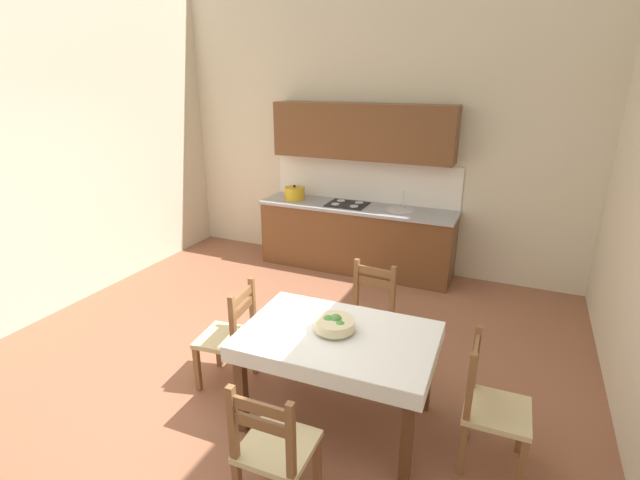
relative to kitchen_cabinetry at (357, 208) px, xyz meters
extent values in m
cube|color=#935B42|center=(0.10, -2.90, -0.91)|extent=(6.12, 6.94, 0.10)
cube|color=beige|center=(0.10, 0.33, 1.17)|extent=(6.12, 0.12, 4.06)
cube|color=brown|center=(0.01, -0.04, -0.43)|extent=(2.59, 0.60, 0.86)
cube|color=#9E9EA3|center=(0.01, -0.05, 0.02)|extent=(2.62, 0.63, 0.04)
cube|color=white|center=(0.01, 0.26, 0.32)|extent=(2.59, 0.01, 0.55)
cube|color=brown|center=(0.01, 0.09, 0.99)|extent=(2.39, 0.34, 0.70)
cube|color=black|center=(0.01, -0.31, -0.81)|extent=(2.55, 0.02, 0.09)
cylinder|color=silver|center=(0.59, -0.04, 0.04)|extent=(0.34, 0.34, 0.02)
cylinder|color=silver|center=(0.59, 0.10, 0.15)|extent=(0.02, 0.02, 0.22)
cube|color=black|center=(-0.12, -0.04, 0.05)|extent=(0.52, 0.42, 0.01)
cylinder|color=silver|center=(-0.25, -0.14, 0.06)|extent=(0.11, 0.11, 0.01)
cylinder|color=silver|center=(0.01, -0.14, 0.06)|extent=(0.11, 0.11, 0.01)
cylinder|color=silver|center=(-0.25, 0.06, 0.06)|extent=(0.11, 0.11, 0.01)
cylinder|color=silver|center=(0.01, 0.06, 0.06)|extent=(0.11, 0.11, 0.01)
cylinder|color=gold|center=(-0.90, -0.06, 0.12)|extent=(0.28, 0.28, 0.15)
cylinder|color=gold|center=(-0.90, -0.06, 0.20)|extent=(0.29, 0.29, 0.02)
sphere|color=black|center=(-0.90, -0.06, 0.23)|extent=(0.04, 0.04, 0.04)
cube|color=#56331C|center=(0.89, -2.91, -0.12)|extent=(1.36, 0.91, 0.02)
cube|color=#56331C|center=(0.30, -3.31, -0.49)|extent=(0.07, 0.07, 0.73)
cube|color=#56331C|center=(1.51, -3.27, -0.49)|extent=(0.07, 0.07, 0.73)
cube|color=#56331C|center=(0.27, -2.56, -0.49)|extent=(0.07, 0.07, 0.73)
cube|color=#56331C|center=(1.49, -2.52, -0.49)|extent=(0.07, 0.07, 0.73)
cube|color=white|center=(0.89, -2.91, -0.10)|extent=(1.43, 0.97, 0.00)
cube|color=white|center=(0.91, -3.38, -0.17)|extent=(1.40, 0.05, 0.12)
cube|color=white|center=(0.88, -2.45, -0.17)|extent=(1.40, 0.05, 0.12)
cube|color=white|center=(0.20, -2.94, -0.17)|extent=(0.03, 0.93, 0.12)
cube|color=white|center=(1.59, -2.89, -0.17)|extent=(0.03, 0.93, 0.12)
cube|color=#D1BC89|center=(-0.15, -2.86, -0.43)|extent=(0.47, 0.47, 0.04)
cube|color=brown|center=(-0.30, -3.06, -0.65)|extent=(0.05, 0.05, 0.41)
cube|color=brown|center=(-0.35, -2.71, -0.65)|extent=(0.05, 0.05, 0.41)
cube|color=brown|center=(0.05, -3.02, -0.39)|extent=(0.05, 0.05, 0.93)
cube|color=brown|center=(0.01, -2.66, -0.39)|extent=(0.05, 0.05, 0.93)
cube|color=brown|center=(0.03, -2.84, -0.01)|extent=(0.06, 0.32, 0.07)
cube|color=brown|center=(0.03, -2.84, -0.12)|extent=(0.06, 0.32, 0.07)
cube|color=#D1BC89|center=(0.84, -2.10, -0.43)|extent=(0.46, 0.46, 0.04)
cube|color=brown|center=(1.00, -2.30, -0.65)|extent=(0.05, 0.05, 0.41)
cube|color=brown|center=(0.65, -2.27, -0.65)|extent=(0.05, 0.05, 0.41)
cube|color=brown|center=(1.04, -1.94, -0.39)|extent=(0.05, 0.05, 0.93)
cube|color=brown|center=(0.68, -1.91, -0.39)|extent=(0.05, 0.05, 0.93)
cube|color=brown|center=(0.86, -1.92, -0.01)|extent=(0.32, 0.05, 0.07)
cube|color=brown|center=(0.86, -1.92, -0.12)|extent=(0.32, 0.05, 0.07)
cube|color=#D1BC89|center=(2.02, -2.89, -0.43)|extent=(0.43, 0.43, 0.04)
cube|color=brown|center=(2.20, -2.71, -0.65)|extent=(0.05, 0.05, 0.41)
cube|color=brown|center=(2.20, -3.07, -0.65)|extent=(0.05, 0.05, 0.41)
cube|color=brown|center=(1.84, -2.71, -0.39)|extent=(0.05, 0.05, 0.93)
cube|color=brown|center=(1.84, -3.07, -0.39)|extent=(0.05, 0.05, 0.93)
cube|color=brown|center=(1.84, -2.89, -0.01)|extent=(0.03, 0.32, 0.07)
cube|color=brown|center=(1.84, -2.89, -0.12)|extent=(0.03, 0.32, 0.07)
cube|color=#D1BC89|center=(0.85, -3.75, -0.43)|extent=(0.43, 0.43, 0.04)
cube|color=brown|center=(0.66, -3.58, -0.65)|extent=(0.05, 0.05, 0.41)
cube|color=brown|center=(1.02, -3.57, -0.65)|extent=(0.05, 0.05, 0.41)
cube|color=brown|center=(0.67, -3.94, -0.39)|extent=(0.05, 0.05, 0.93)
cube|color=brown|center=(1.03, -3.93, -0.39)|extent=(0.05, 0.05, 0.93)
cube|color=brown|center=(0.85, -3.93, -0.01)|extent=(0.32, 0.03, 0.07)
cube|color=brown|center=(0.85, -3.93, -0.12)|extent=(0.32, 0.03, 0.07)
cylinder|color=beige|center=(0.86, -2.90, -0.09)|extent=(0.17, 0.17, 0.02)
cylinder|color=beige|center=(0.86, -2.90, -0.04)|extent=(0.30, 0.30, 0.07)
sphere|color=#4C8E3D|center=(0.81, -2.89, -0.03)|extent=(0.09, 0.09, 0.09)
sphere|color=#4C8E3D|center=(0.91, -2.92, -0.04)|extent=(0.08, 0.08, 0.08)
sphere|color=#4C8E3D|center=(0.86, -2.87, -0.03)|extent=(0.10, 0.10, 0.10)
camera|label=1|loc=(1.96, -5.66, 1.66)|focal=26.01mm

